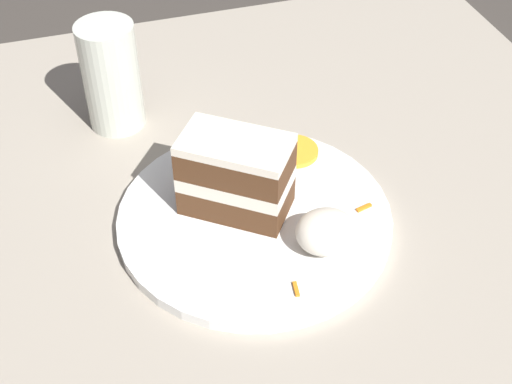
% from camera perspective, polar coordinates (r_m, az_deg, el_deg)
% --- Properties ---
extents(ground_plane, '(6.00, 6.00, 0.00)m').
position_cam_1_polar(ground_plane, '(0.76, 0.35, -4.82)').
color(ground_plane, '#38332D').
rests_on(ground_plane, ground).
extents(dining_table, '(0.91, 0.94, 0.02)m').
position_cam_1_polar(dining_table, '(0.75, 0.35, -4.19)').
color(dining_table, gray).
rests_on(dining_table, ground).
extents(plate, '(0.29, 0.29, 0.01)m').
position_cam_1_polar(plate, '(0.75, -0.00, -2.09)').
color(plate, white).
rests_on(plate, dining_table).
extents(cake_slice, '(0.12, 0.11, 0.09)m').
position_cam_1_polar(cake_slice, '(0.72, -1.63, 1.38)').
color(cake_slice, '#4C2D19').
rests_on(cake_slice, plate).
extents(cream_dollop, '(0.06, 0.05, 0.04)m').
position_cam_1_polar(cream_dollop, '(0.70, 5.62, -3.17)').
color(cream_dollop, silver).
rests_on(cream_dollop, plate).
extents(orange_garnish, '(0.06, 0.06, 0.01)m').
position_cam_1_polar(orange_garnish, '(0.82, 3.07, 3.28)').
color(orange_garnish, orange).
rests_on(orange_garnish, plate).
extents(carrot_shreds_scatter, '(0.19, 0.22, 0.00)m').
position_cam_1_polar(carrot_shreds_scatter, '(0.76, 0.53, -0.62)').
color(carrot_shreds_scatter, orange).
rests_on(carrot_shreds_scatter, plate).
extents(drinking_glass, '(0.07, 0.07, 0.13)m').
position_cam_1_polar(drinking_glass, '(0.87, -11.42, 8.56)').
color(drinking_glass, beige).
rests_on(drinking_glass, dining_table).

